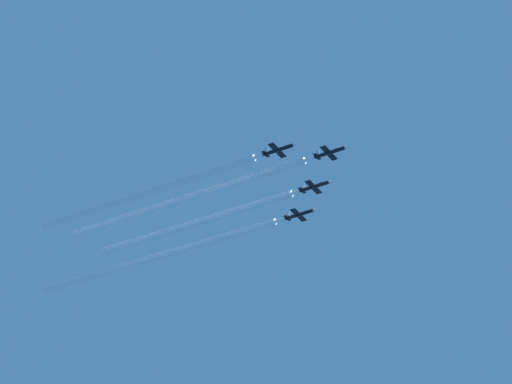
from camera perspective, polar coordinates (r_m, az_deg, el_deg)
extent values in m
cylinder|color=black|center=(338.10, 3.41, 1.81)|extent=(1.03, 8.88, 1.03)
cone|color=silver|center=(336.28, 4.19, 2.06)|extent=(0.98, 1.50, 0.98)
ellipsoid|color=#0C263F|center=(337.66, 3.70, 1.97)|extent=(0.57, 2.06, 0.46)
cube|color=black|center=(338.21, 3.34, 1.78)|extent=(7.48, 1.78, 0.11)
cube|color=black|center=(339.56, 2.80, 1.62)|extent=(3.18, 1.03, 0.11)
cube|color=silver|center=(340.27, 2.81, 1.81)|extent=(0.09, 1.22, 1.59)
cylinder|color=black|center=(339.80, 2.70, 1.59)|extent=(0.77, 0.56, 0.77)
cylinder|color=black|center=(348.45, 2.70, 0.26)|extent=(1.03, 8.88, 1.03)
cone|color=silver|center=(346.53, 3.46, 0.49)|extent=(0.98, 1.50, 0.98)
ellipsoid|color=#0C263F|center=(347.96, 2.98, 0.40)|extent=(0.57, 2.06, 0.46)
cube|color=black|center=(348.57, 2.63, 0.23)|extent=(7.48, 1.78, 0.11)
cube|color=black|center=(349.98, 2.11, 0.08)|extent=(3.18, 1.03, 0.11)
cube|color=silver|center=(350.66, 2.12, 0.26)|extent=(0.09, 1.22, 1.59)
cylinder|color=black|center=(350.23, 2.02, 0.05)|extent=(0.77, 0.56, 0.77)
cylinder|color=black|center=(333.71, 1.05, 1.94)|extent=(1.03, 8.88, 1.03)
cone|color=silver|center=(331.71, 1.83, 2.19)|extent=(0.98, 1.50, 0.98)
ellipsoid|color=#0C263F|center=(333.20, 1.34, 2.09)|extent=(0.57, 2.06, 0.46)
cube|color=black|center=(333.85, 0.98, 1.91)|extent=(7.48, 1.78, 0.11)
cube|color=black|center=(335.32, 0.44, 1.74)|extent=(3.18, 1.03, 0.11)
cube|color=silver|center=(336.03, 0.45, 1.93)|extent=(0.09, 1.22, 1.59)
cylinder|color=black|center=(335.58, 0.35, 1.71)|extent=(0.77, 0.56, 0.77)
cylinder|color=black|center=(359.00, 2.01, -1.02)|extent=(1.03, 8.88, 1.03)
cone|color=silver|center=(357.00, 2.74, -0.80)|extent=(0.98, 1.50, 0.98)
ellipsoid|color=#0C263F|center=(358.47, 2.28, -0.88)|extent=(0.57, 2.06, 0.46)
cube|color=black|center=(359.13, 1.95, -1.05)|extent=(7.48, 1.78, 0.11)
cube|color=black|center=(360.60, 1.44, -1.19)|extent=(3.18, 1.03, 0.11)
cube|color=silver|center=(361.26, 1.45, -1.01)|extent=(0.09, 1.22, 1.59)
cylinder|color=black|center=(360.86, 1.35, -1.22)|extent=(0.77, 0.56, 0.77)
cylinder|color=white|center=(353.80, -2.20, 0.04)|extent=(1.04, 68.12, 1.04)
cylinder|color=white|center=(357.56, -3.32, -0.31)|extent=(1.97, 78.34, 1.97)
cylinder|color=white|center=(362.03, -1.91, -1.15)|extent=(1.04, 56.09, 1.04)
cylinder|color=white|center=(365.12, -2.81, -1.43)|extent=(1.97, 64.50, 1.97)
cylinder|color=white|center=(349.25, -4.08, 0.27)|extent=(1.04, 61.83, 1.04)
cylinder|color=white|center=(352.85, -5.09, -0.05)|extent=(1.97, 71.10, 1.97)
cylinder|color=white|center=(377.05, -3.53, -2.66)|extent=(1.04, 72.91, 1.04)
cylinder|color=white|center=(381.35, -4.63, -2.99)|extent=(1.97, 83.84, 1.97)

